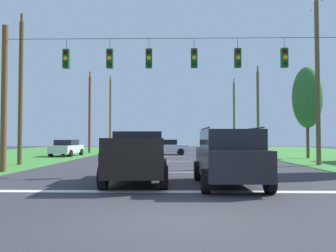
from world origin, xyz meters
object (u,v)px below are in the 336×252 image
(distant_car_crossing_white, at_px, (166,147))
(utility_pole_mid_right, at_px, (318,80))
(tree_roadside_right, at_px, (307,98))
(distant_car_oncoming, at_px, (67,148))
(suv_black, at_px, (229,156))
(utility_pole_near_left, at_px, (234,114))
(utility_pole_distant_left, at_px, (110,113))
(overhead_signal_span, at_px, (176,87))
(utility_pole_far_right, at_px, (258,110))
(pickup_truck, at_px, (138,157))
(utility_pole_distant_right, at_px, (90,113))
(utility_pole_far_left, at_px, (21,90))

(distant_car_crossing_white, bearing_deg, utility_pole_mid_right, -53.28)
(utility_pole_mid_right, height_order, tree_roadside_right, utility_pole_mid_right)
(distant_car_oncoming, distance_m, utility_pole_mid_right, 21.77)
(suv_black, relative_size, utility_pole_near_left, 0.44)
(utility_pole_distant_left, bearing_deg, utility_pole_near_left, 1.01)
(overhead_signal_span, xyz_separation_m, utility_pole_far_right, (8.96, 19.73, 0.51))
(pickup_truck, height_order, suv_black, suv_black)
(distant_car_crossing_white, distance_m, utility_pole_distant_right, 10.00)
(utility_pole_distant_right, bearing_deg, utility_pole_far_right, -3.60)
(suv_black, bearing_deg, utility_pole_distant_right, 114.19)
(pickup_truck, height_order, utility_pole_distant_left, utility_pole_distant_left)
(distant_car_crossing_white, distance_m, utility_pole_near_left, 20.80)
(pickup_truck, bearing_deg, tree_roadside_right, 50.20)
(overhead_signal_span, relative_size, distant_car_oncoming, 3.98)
(utility_pole_near_left, distance_m, utility_pole_distant_right, 23.59)
(overhead_signal_span, bearing_deg, distant_car_crossing_white, 92.89)
(suv_black, distance_m, utility_pole_far_right, 25.57)
(utility_pole_near_left, distance_m, tree_roadside_right, 23.85)
(utility_pole_far_right, distance_m, utility_pole_distant_right, 18.57)
(pickup_truck, distance_m, utility_pole_mid_right, 13.79)
(distant_car_oncoming, height_order, utility_pole_mid_right, utility_pole_mid_right)
(distant_car_oncoming, distance_m, utility_pole_distant_left, 21.11)
(overhead_signal_span, bearing_deg, utility_pole_distant_right, 114.62)
(distant_car_oncoming, relative_size, utility_pole_far_right, 0.46)
(overhead_signal_span, xyz_separation_m, utility_pole_distant_right, (-9.58, 20.89, 0.26))
(suv_black, distance_m, utility_pole_mid_right, 12.22)
(suv_black, height_order, distant_car_crossing_white, suv_black)
(distant_car_oncoming, relative_size, utility_pole_near_left, 0.40)
(utility_pole_far_left, relative_size, utility_pole_distant_left, 0.85)
(utility_pole_far_right, xyz_separation_m, utility_pole_near_left, (0.18, 15.50, 0.63))
(overhead_signal_span, bearing_deg, utility_pole_distant_left, 105.90)
(suv_black, xyz_separation_m, tree_roadside_right, (9.11, 16.01, 3.97))
(utility_pole_distant_left, xyz_separation_m, tree_roadside_right, (20.91, -23.45, -0.47))
(pickup_truck, height_order, distant_car_oncoming, pickup_truck)
(distant_car_crossing_white, bearing_deg, utility_pole_distant_left, 117.60)
(utility_pole_far_left, bearing_deg, utility_pole_far_right, 39.41)
(utility_pole_near_left, xyz_separation_m, utility_pole_far_left, (-18.89, -30.86, -0.65))
(suv_black, bearing_deg, utility_pole_mid_right, 52.22)
(overhead_signal_span, height_order, utility_pole_far_right, utility_pole_far_right)
(utility_pole_near_left, bearing_deg, overhead_signal_span, -104.54)
(utility_pole_mid_right, height_order, utility_pole_near_left, utility_pole_mid_right)
(suv_black, bearing_deg, pickup_truck, 162.26)
(distant_car_oncoming, xyz_separation_m, utility_pole_distant_left, (0.06, 20.58, 4.72))
(pickup_truck, relative_size, utility_pole_near_left, 0.50)
(suv_black, xyz_separation_m, utility_pole_distant_right, (-11.44, 25.46, 3.40))
(pickup_truck, xyz_separation_m, utility_pole_far_right, (10.44, 23.23, 3.74))
(overhead_signal_span, xyz_separation_m, suv_black, (1.86, -4.57, -3.14))
(distant_car_crossing_white, xyz_separation_m, utility_pole_near_left, (10.03, 17.65, 4.55))
(utility_pole_far_right, distance_m, utility_pole_near_left, 15.51)
(utility_pole_near_left, bearing_deg, utility_pole_far_right, -90.67)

